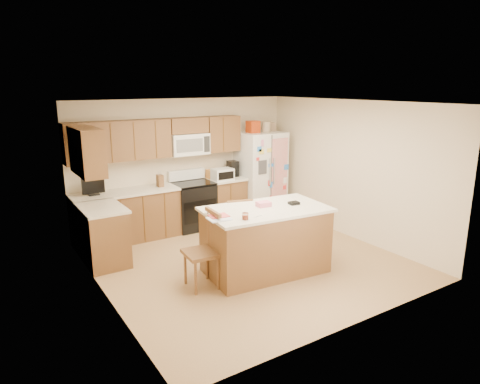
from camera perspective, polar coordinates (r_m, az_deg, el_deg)
ground at (r=6.98m, az=0.99°, el=-9.13°), size 4.50×4.50×0.00m
room_shell at (r=6.54m, az=1.04°, el=2.52°), size 4.60×4.60×2.52m
cabinetry at (r=7.80m, az=-12.39°, el=0.15°), size 3.36×1.56×2.15m
stove at (r=8.41m, az=-6.31°, el=-1.68°), size 0.76×0.65×1.13m
refrigerator at (r=9.03m, az=2.75°, el=2.42°), size 0.90×0.79×2.04m
island at (r=6.44m, az=3.41°, el=-6.39°), size 1.96×1.23×1.09m
windsor_chair_left at (r=5.98m, az=-4.95°, el=-7.95°), size 0.48×0.50×1.09m
windsor_chair_back at (r=6.92m, az=-0.38°, el=-5.08°), size 0.53×0.51×1.02m
windsor_chair_right at (r=7.10m, az=9.21°, el=-5.01°), size 0.48×0.49×0.95m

